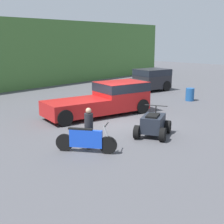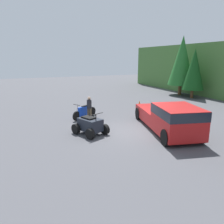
{
  "view_description": "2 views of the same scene",
  "coord_description": "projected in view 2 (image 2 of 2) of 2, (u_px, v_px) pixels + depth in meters",
  "views": [
    {
      "loc": [
        -11.56,
        -9.93,
        4.15
      ],
      "look_at": [
        -1.39,
        -0.77,
        0.95
      ],
      "focal_mm": 50.0,
      "sensor_mm": 36.0,
      "label": 1
    },
    {
      "loc": [
        10.79,
        -6.06,
        4.25
      ],
      "look_at": [
        -1.39,
        -0.77,
        0.95
      ],
      "focal_mm": 35.0,
      "sensor_mm": 36.0,
      "label": 2
    }
  ],
  "objects": [
    {
      "name": "tree_mid_left",
      "position": [
        194.0,
        70.0,
        23.08
      ],
      "size": [
        2.28,
        2.28,
        5.18
      ],
      "color": "brown",
      "rests_on": "ground_plane"
    },
    {
      "name": "traffic_cone",
      "position": [
        139.0,
        104.0,
        19.46
      ],
      "size": [
        0.42,
        0.42,
        0.55
      ],
      "color": "black",
      "rests_on": "ground_plane"
    },
    {
      "name": "tree_left",
      "position": [
        182.0,
        61.0,
        24.84
      ],
      "size": [
        2.94,
        2.94,
        6.69
      ],
      "color": "brown",
      "rests_on": "ground_plane"
    },
    {
      "name": "quad_atv",
      "position": [
        90.0,
        126.0,
        12.42
      ],
      "size": [
        2.21,
        1.92,
        1.28
      ],
      "rotation": [
        0.0,
        0.0,
        0.39
      ],
      "color": "black",
      "rests_on": "ground_plane"
    },
    {
      "name": "pickup_truck_red",
      "position": [
        170.0,
        117.0,
        12.52
      ],
      "size": [
        6.27,
        3.49,
        1.77
      ],
      "rotation": [
        0.0,
        0.0,
        -0.25
      ],
      "color": "red",
      "rests_on": "ground_plane"
    },
    {
      "name": "rider_person",
      "position": [
        89.0,
        107.0,
        15.36
      ],
      "size": [
        0.47,
        0.47,
        1.62
      ],
      "rotation": [
        0.0,
        0.0,
        -0.91
      ],
      "color": "brown",
      "rests_on": "ground_plane"
    },
    {
      "name": "dirt_bike",
      "position": [
        85.0,
        112.0,
        15.71
      ],
      "size": [
        1.34,
        2.06,
        1.14
      ],
      "rotation": [
        0.0,
        0.0,
        -1.02
      ],
      "color": "black",
      "rests_on": "ground_plane"
    },
    {
      "name": "ground_plane",
      "position": [
        133.0,
        131.0,
        12.97
      ],
      "size": [
        80.0,
        80.0,
        0.0
      ],
      "primitive_type": "plane",
      "color": "#4C4C51"
    }
  ]
}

